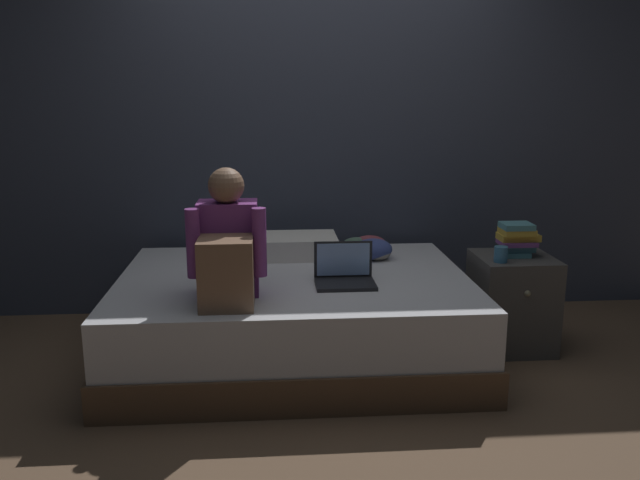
{
  "coord_description": "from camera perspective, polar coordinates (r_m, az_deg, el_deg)",
  "views": [
    {
      "loc": [
        -0.33,
        -3.25,
        1.52
      ],
      "look_at": [
        -0.07,
        0.1,
        0.74
      ],
      "focal_mm": 36.56,
      "sensor_mm": 36.0,
      "label": 1
    }
  ],
  "objects": [
    {
      "name": "mug",
      "position": [
        3.82,
        15.54,
        -1.21
      ],
      "size": [
        0.08,
        0.08,
        0.09
      ],
      "primitive_type": "cylinder",
      "color": "teal",
      "rests_on": "nightstand"
    },
    {
      "name": "pillow",
      "position": [
        4.12,
        -2.46,
        -0.51
      ],
      "size": [
        0.56,
        0.36,
        0.13
      ],
      "primitive_type": "cube",
      "color": "silver",
      "rests_on": "bed"
    },
    {
      "name": "book_stack",
      "position": [
        3.97,
        16.84,
        0.08
      ],
      "size": [
        0.23,
        0.17,
        0.2
      ],
      "color": "teal",
      "rests_on": "nightstand"
    },
    {
      "name": "clothes_pile",
      "position": [
        4.1,
        4.32,
        -0.68
      ],
      "size": [
        0.3,
        0.33,
        0.13
      ],
      "color": "gray",
      "rests_on": "bed"
    },
    {
      "name": "laptop",
      "position": [
        3.53,
        2.15,
        -2.98
      ],
      "size": [
        0.32,
        0.23,
        0.22
      ],
      "color": "black",
      "rests_on": "bed"
    },
    {
      "name": "wall_back",
      "position": [
        4.47,
        -0.26,
        10.88
      ],
      "size": [
        5.6,
        0.1,
        2.7
      ],
      "primitive_type": "cube",
      "color": "#383D4C",
      "rests_on": "ground_plane"
    },
    {
      "name": "person_sitting",
      "position": [
        3.26,
        -8.11,
        -0.89
      ],
      "size": [
        0.39,
        0.44,
        0.66
      ],
      "color": "#75337A",
      "rests_on": "bed"
    },
    {
      "name": "ground_plane",
      "position": [
        3.6,
        1.19,
        -11.88
      ],
      "size": [
        8.0,
        8.0,
        0.0
      ],
      "primitive_type": "plane",
      "color": "brown"
    },
    {
      "name": "nightstand",
      "position": [
        4.06,
        16.43,
        -5.23
      ],
      "size": [
        0.44,
        0.46,
        0.56
      ],
      "color": "#474442",
      "rests_on": "ground_plane"
    },
    {
      "name": "bed",
      "position": [
        3.77,
        -2.28,
        -6.73
      ],
      "size": [
        2.0,
        1.5,
        0.49
      ],
      "color": "brown",
      "rests_on": "ground_plane"
    }
  ]
}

